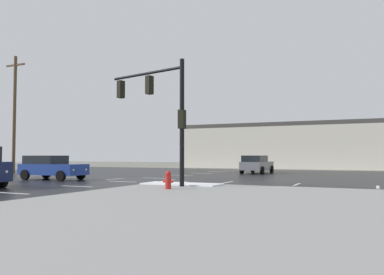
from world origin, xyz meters
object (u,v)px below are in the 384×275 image
Objects in this scene: sedan_blue at (51,167)px; utility_pole_far at (14,112)px; fire_hydrant at (168,180)px; sedan_grey at (256,164)px; traffic_signal_mast at (162,104)px.

utility_pole_far is (-9.84, 5.46, 4.63)m from sedan_blue.
sedan_blue is (-11.03, 4.28, 0.32)m from fire_hydrant.
utility_pole_far is (-20.87, 9.75, 4.95)m from fire_hydrant.
sedan_grey is at bearing 24.50° from utility_pole_far.
utility_pole_far is at bearing 151.56° from sedan_blue.
traffic_signal_mast is 1.34× the size of sedan_blue.
fire_hydrant is at bearing -20.63° from sedan_blue.
fire_hydrant is (1.39, -1.86, -3.66)m from traffic_signal_mast.
fire_hydrant is 11.84m from sedan_blue.
sedan_blue and sedan_grey have the same top height.
traffic_signal_mast is at bearing -179.03° from sedan_grey.
traffic_signal_mast is 4.33m from fire_hydrant.
utility_pole_far is at bearing -9.04° from traffic_signal_mast.
fire_hydrant is 23.56m from utility_pole_far.
sedan_blue reaches higher than fire_hydrant.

